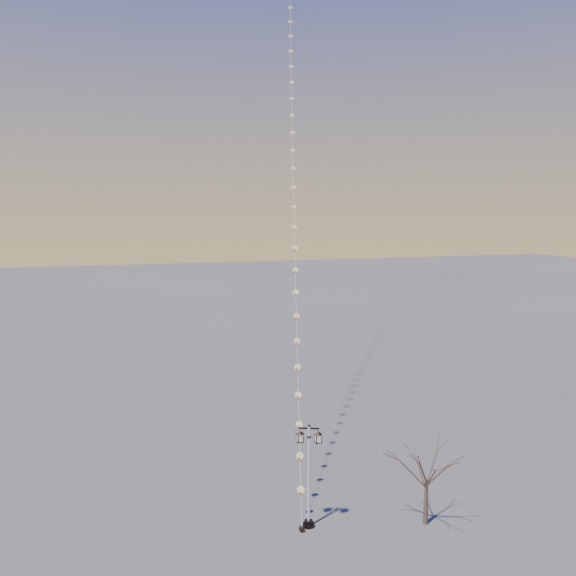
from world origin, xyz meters
name	(u,v)px	position (x,y,z in m)	size (l,w,h in m)	color
ground	(310,530)	(0.00, 0.00, 0.00)	(300.00, 300.00, 0.00)	#505051
street_lamp	(309,471)	(0.07, 0.32, 2.64)	(1.15, 0.74, 4.77)	black
bare_tree	(427,467)	(5.18, -1.19, 2.70)	(2.34, 2.34, 3.89)	#4C3B2E
kite_train	(292,93)	(5.98, 19.24, 23.03)	(13.30, 39.02, 46.20)	black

